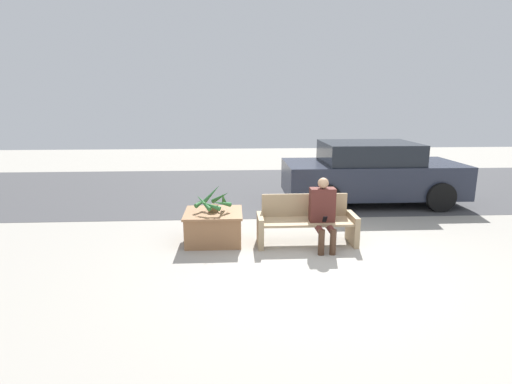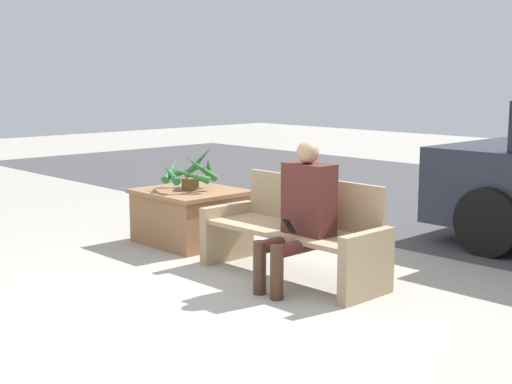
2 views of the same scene
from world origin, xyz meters
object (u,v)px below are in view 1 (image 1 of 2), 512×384
at_px(potted_plant, 213,201).
at_px(planter_box, 214,226).
at_px(bench, 306,222).
at_px(parked_car, 371,173).
at_px(person_seated, 323,211).

bearing_deg(potted_plant, planter_box, 100.99).
distance_m(bench, planter_box, 1.62).
relative_size(bench, parked_car, 0.41).
distance_m(person_seated, planter_box, 1.92).
xyz_separation_m(planter_box, parked_car, (3.66, 2.59, 0.44)).
bearing_deg(parked_car, bench, -126.81).
bearing_deg(bench, person_seated, -37.95).
relative_size(bench, potted_plant, 2.57).
xyz_separation_m(bench, potted_plant, (-1.61, 0.14, 0.35)).
xyz_separation_m(bench, parked_car, (2.05, 2.74, 0.34)).
height_order(planter_box, parked_car, parked_car).
distance_m(bench, parked_car, 3.44).
xyz_separation_m(person_seated, potted_plant, (-1.85, 0.33, 0.10)).
bearing_deg(planter_box, potted_plant, -79.01).
bearing_deg(person_seated, parked_car, 58.37).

